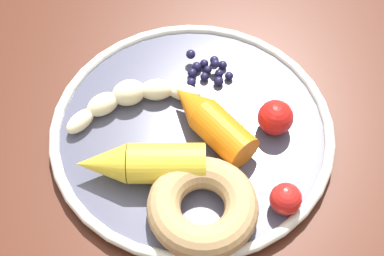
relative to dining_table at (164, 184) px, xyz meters
name	(u,v)px	position (x,y,z in m)	size (l,w,h in m)	color
dining_table	(164,184)	(0.00, 0.00, 0.00)	(1.29, 0.72, 0.72)	#4B2114
plate	(192,129)	(-0.04, -0.01, 0.09)	(0.32, 0.32, 0.02)	#494A60
banana	(130,98)	(0.02, -0.06, 0.11)	(0.17, 0.06, 0.03)	#F5E9BD
carrot_orange	(210,121)	(-0.06, 0.00, 0.12)	(0.09, 0.12, 0.04)	orange
carrot_yellow	(140,164)	(0.03, 0.04, 0.12)	(0.14, 0.07, 0.04)	yellow
donut	(203,207)	(-0.03, 0.10, 0.11)	(0.11, 0.11, 0.03)	tan
blueberry_pile	(207,70)	(-0.08, -0.08, 0.10)	(0.06, 0.05, 0.02)	#191638
tomato_near	(286,199)	(-0.11, 0.11, 0.11)	(0.03, 0.03, 0.03)	red
tomato_mid	(275,118)	(-0.13, 0.01, 0.12)	(0.04, 0.04, 0.04)	red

